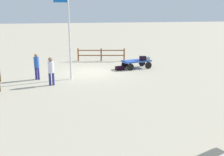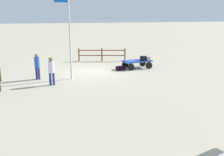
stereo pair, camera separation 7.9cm
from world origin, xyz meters
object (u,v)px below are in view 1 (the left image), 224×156
Objects in this scene: suitcase_olive at (145,59)px; worker_lead at (51,69)px; worker_trailing at (37,65)px; flagpole at (68,28)px; luggage_cart at (136,62)px; suitcase_maroon at (143,58)px; suitcase_navy at (120,68)px.

worker_lead is at bearing 26.68° from suitcase_olive.
worker_trailing is at bearing 14.03° from suitcase_olive.
flagpole is at bearing -131.98° from worker_lead.
luggage_cart is at bearing -155.65° from flagpole.
suitcase_navy is at bearing 6.06° from suitcase_maroon.
worker_lead reaches higher than suitcase_maroon.
suitcase_olive is at bearing -171.79° from suitcase_navy.
worker_trailing reaches higher than suitcase_olive.
flagpole is (-2.04, 0.29, 2.29)m from worker_trailing.
suitcase_maroon reaches higher than suitcase_olive.
luggage_cart is 7.06m from worker_lead.
suitcase_maroon is at bearing -158.84° from flagpole.
flagpole is at bearing 21.16° from suitcase_maroon.
worker_trailing is 0.30× the size of flagpole.
suitcase_maroon is 7.37m from worker_lead.
flagpole reaches higher than suitcase_olive.
suitcase_olive is (-0.69, 0.05, 0.29)m from luggage_cart.
suitcase_navy is 0.12× the size of flagpole.
luggage_cart is 1.39× the size of worker_trailing.
suitcase_maroon is at bearing -153.20° from worker_lead.
flagpole is (-1.07, -1.19, 2.26)m from worker_lead.
suitcase_maroon reaches higher than suitcase_navy.
luggage_cart is 1.42m from suitcase_navy.
worker_lead is (4.78, 3.13, 0.85)m from suitcase_navy.
suitcase_olive is 7.64m from worker_lead.
suitcase_olive is at bearing -158.75° from flagpole.
suitcase_olive is (-0.24, -0.10, -0.04)m from suitcase_maroon.
suitcase_olive is 0.36× the size of worker_trailing.
worker_lead reaches higher than suitcase_olive.
worker_trailing is at bearing 15.72° from luggage_cart.
worker_lead is at bearing 33.23° from suitcase_navy.
suitcase_navy is 6.04m from worker_trailing.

